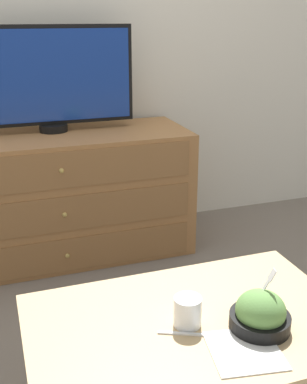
# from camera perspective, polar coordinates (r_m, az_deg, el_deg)

# --- Properties ---
(ground_plane) EXTENTS (12.00, 12.00, 0.00)m
(ground_plane) POSITION_cam_1_polar(r_m,az_deg,el_deg) (3.04, -12.14, -4.69)
(ground_plane) COLOR #70665B
(wall_back) EXTENTS (12.00, 0.05, 2.60)m
(wall_back) POSITION_cam_1_polar(r_m,az_deg,el_deg) (2.79, -14.31, 20.53)
(wall_back) COLOR silver
(wall_back) RESTS_ON ground_plane
(dresser) EXTENTS (1.43, 0.54, 0.68)m
(dresser) POSITION_cam_1_polar(r_m,az_deg,el_deg) (2.64, -11.40, -0.52)
(dresser) COLOR #9E6B3D
(dresser) RESTS_ON ground_plane
(tv) EXTENTS (0.87, 0.15, 0.54)m
(tv) POSITION_cam_1_polar(r_m,az_deg,el_deg) (2.58, -12.20, 13.09)
(tv) COLOR black
(tv) RESTS_ON dresser
(coffee_table) EXTENTS (0.96, 0.62, 0.42)m
(coffee_table) POSITION_cam_1_polar(r_m,az_deg,el_deg) (1.50, 4.51, -16.65)
(coffee_table) COLOR tan
(coffee_table) RESTS_ON ground_plane
(takeout_bowl) EXTENTS (0.17, 0.17, 0.18)m
(takeout_bowl) POSITION_cam_1_polar(r_m,az_deg,el_deg) (1.44, 12.54, -13.97)
(takeout_bowl) COLOR black
(takeout_bowl) RESTS_ON coffee_table
(drink_cup) EXTENTS (0.08, 0.08, 0.09)m
(drink_cup) POSITION_cam_1_polar(r_m,az_deg,el_deg) (1.43, 4.05, -14.13)
(drink_cup) COLOR #9E6638
(drink_cup) RESTS_ON coffee_table
(napkin) EXTENTS (0.21, 0.21, 0.00)m
(napkin) POSITION_cam_1_polar(r_m,az_deg,el_deg) (1.38, 10.76, -17.96)
(napkin) COLOR white
(napkin) RESTS_ON coffee_table
(knife) EXTENTS (0.16, 0.08, 0.01)m
(knife) POSITION_cam_1_polar(r_m,az_deg,el_deg) (1.41, 4.02, -16.43)
(knife) COLOR white
(knife) RESTS_ON coffee_table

